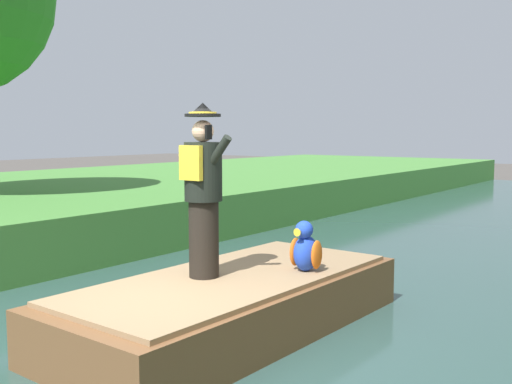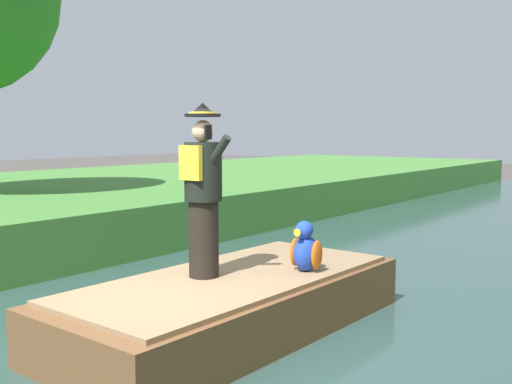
% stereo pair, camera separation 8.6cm
% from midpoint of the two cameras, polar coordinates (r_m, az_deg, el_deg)
% --- Properties ---
extents(ground_plane, '(80.00, 80.00, 0.00)m').
position_cam_midpoint_polar(ground_plane, '(6.03, -8.52, -16.32)').
color(ground_plane, '#4C4742').
extents(canal_water, '(7.02, 48.00, 0.10)m').
position_cam_midpoint_polar(canal_water, '(6.01, -8.53, -15.87)').
color(canal_water, '#2D4C47').
rests_on(canal_water, ground).
extents(boat, '(1.90, 4.24, 0.61)m').
position_cam_midpoint_polar(boat, '(6.64, -1.84, -10.50)').
color(boat, brown).
rests_on(boat, canal_water).
extents(person_pirate, '(0.61, 0.42, 1.85)m').
position_cam_midpoint_polar(person_pirate, '(6.36, -4.65, 0.11)').
color(person_pirate, black).
rests_on(person_pirate, boat).
extents(parrot_plush, '(0.36, 0.34, 0.57)m').
position_cam_midpoint_polar(parrot_plush, '(6.72, 5.11, -5.46)').
color(parrot_plush, blue).
rests_on(parrot_plush, boat).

